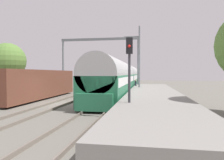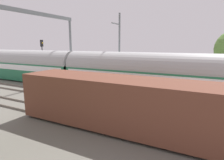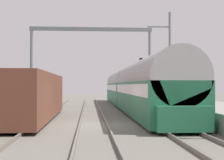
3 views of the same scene
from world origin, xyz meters
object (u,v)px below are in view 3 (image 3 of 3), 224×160
Objects in this scene: railway_signal_far at (141,75)px; catenary_gantry at (91,50)px; person_crossing at (155,98)px; passenger_train at (132,87)px; freight_car at (31,96)px.

catenary_gantry is at bearing -139.62° from railway_signal_far.
passenger_train is at bearing -127.53° from person_crossing.
railway_signal_far reaches higher than freight_car.
freight_car is at bearing -108.06° from catenary_gantry.
catenary_gantry is at bearing -121.66° from person_crossing.
catenary_gantry is at bearing 152.49° from passenger_train.
freight_car is at bearing -128.15° from passenger_train.
passenger_train is 6.20× the size of railway_signal_far.
catenary_gantry reaches higher than passenger_train.
passenger_train is 5.61m from catenary_gantry.
person_crossing is 8.51m from railway_signal_far.
freight_car is 7.51× the size of person_crossing.
passenger_train is at bearing 51.85° from freight_car.
person_crossing is at bearing 41.59° from freight_car.
railway_signal_far is (1.92, 6.85, 1.40)m from passenger_train.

